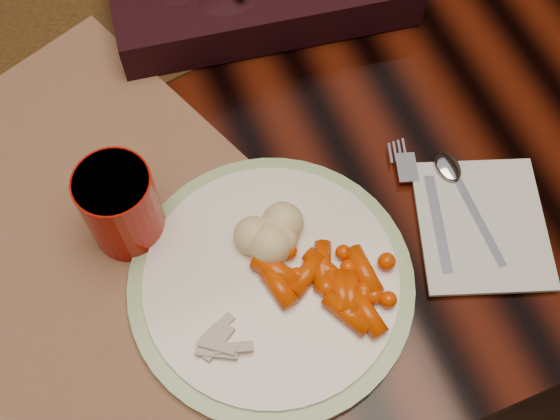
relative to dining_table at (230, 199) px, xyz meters
name	(u,v)px	position (x,y,z in m)	size (l,w,h in m)	color
floor	(241,279)	(0.00, 0.00, -0.38)	(5.00, 5.00, 0.00)	black
dining_table	(230,199)	(0.00, 0.00, 0.00)	(1.80, 1.00, 0.75)	black
placemat_main	(10,229)	(-0.28, -0.14, 0.38)	(0.48, 0.35, 0.00)	#916B47
placemat_second	(45,405)	(-0.28, -0.33, 0.38)	(0.46, 0.34, 0.00)	#977555
dinner_plate	(271,282)	(-0.04, -0.30, 0.39)	(0.29, 0.29, 0.02)	white
baby_carrots	(326,290)	(0.00, -0.34, 0.40)	(0.11, 0.09, 0.02)	#D33D01
mashed_potatoes	(266,233)	(-0.03, -0.27, 0.42)	(0.09, 0.08, 0.05)	beige
turkey_shreds	(229,335)	(-0.10, -0.34, 0.40)	(0.07, 0.06, 0.02)	#A07B6B
napkin	(482,225)	(0.19, -0.33, 0.38)	(0.13, 0.15, 0.01)	silver
fork	(430,209)	(0.15, -0.29, 0.39)	(0.02, 0.14, 0.00)	silver
spoon	(469,204)	(0.19, -0.30, 0.39)	(0.03, 0.13, 0.00)	white
red_cup	(121,207)	(-0.16, -0.19, 0.43)	(0.08, 0.08, 0.10)	#9F0A00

